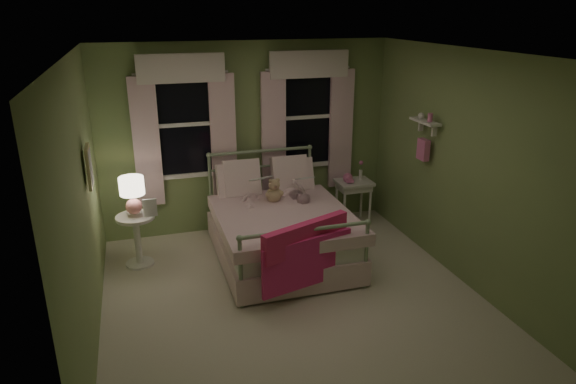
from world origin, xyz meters
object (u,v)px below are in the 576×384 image
object	(u,v)px
bed	(280,229)
nightstand_right	(354,188)
teddy_bear	(274,192)
nightstand_left	(137,233)
table_lamp	(132,192)
child_right	(291,173)
child_left	(249,180)

from	to	relation	value
bed	nightstand_right	bearing A→B (deg)	29.46
nightstand_right	teddy_bear	bearing A→B (deg)	-159.87
nightstand_left	table_lamp	distance (m)	0.54
bed	nightstand_left	world-z (taller)	bed
child_right	nightstand_left	world-z (taller)	child_right
nightstand_left	nightstand_right	distance (m)	3.08
child_right	nightstand_right	xyz separation A→B (m)	(1.05, 0.33, -0.41)
child_left	bed	bearing A→B (deg)	136.86
bed	nightstand_left	xyz separation A→B (m)	(-1.72, 0.31, 0.03)
child_right	nightstand_left	bearing A→B (deg)	-4.73
child_left	nightstand_left	size ratio (longest dim) A/B	1.08
nightstand_left	child_right	bearing A→B (deg)	3.21
child_right	table_lamp	size ratio (longest dim) A/B	1.70
child_right	child_left	bearing A→B (deg)	-7.94
child_right	teddy_bear	world-z (taller)	child_right
bed	teddy_bear	size ratio (longest dim) A/B	6.32
teddy_bear	nightstand_left	xyz separation A→B (m)	(-1.72, 0.05, -0.37)
nightstand_right	table_lamp	bearing A→B (deg)	-171.78
child_right	teddy_bear	bearing A→B (deg)	21.55
table_lamp	bed	bearing A→B (deg)	-10.22
child_right	nightstand_left	size ratio (longest dim) A/B	1.21
bed	child_left	world-z (taller)	child_left
child_right	nightstand_left	distance (m)	2.07
teddy_bear	table_lamp	bearing A→B (deg)	178.45
bed	teddy_bear	world-z (taller)	bed
nightstand_left	child_left	bearing A→B (deg)	4.46
bed	nightstand_left	distance (m)	1.74
child_left	teddy_bear	world-z (taller)	child_left
nightstand_left	table_lamp	size ratio (longest dim) A/B	1.40
bed	child_right	world-z (taller)	child_right
teddy_bear	nightstand_left	bearing A→B (deg)	178.45
child_right	nightstand_right	bearing A→B (deg)	-170.55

